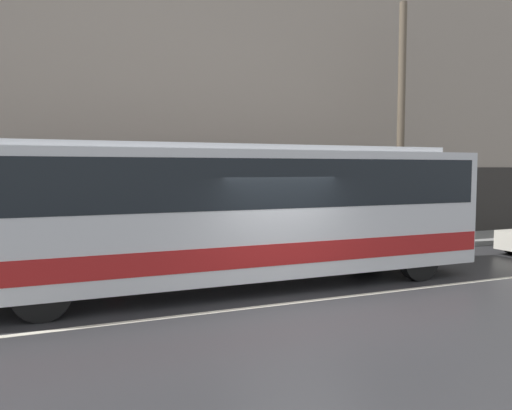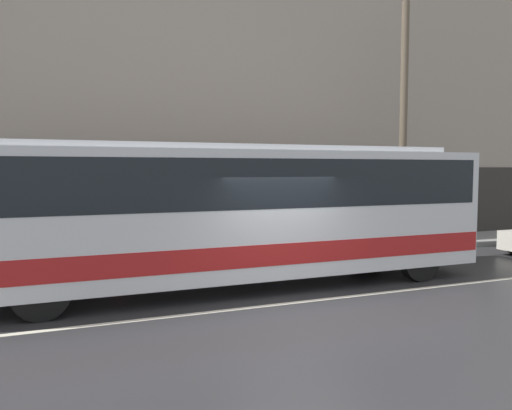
{
  "view_description": "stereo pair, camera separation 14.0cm",
  "coord_description": "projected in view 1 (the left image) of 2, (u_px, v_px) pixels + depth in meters",
  "views": [
    {
      "loc": [
        -4.43,
        -8.71,
        2.67
      ],
      "look_at": [
        -0.03,
        1.77,
        1.84
      ],
      "focal_mm": 35.0,
      "sensor_mm": 36.0,
      "label": 1
    },
    {
      "loc": [
        -4.3,
        -8.76,
        2.67
      ],
      "look_at": [
        -0.03,
        1.77,
        1.84
      ],
      "focal_mm": 35.0,
      "sensor_mm": 36.0,
      "label": 2
    }
  ],
  "objects": [
    {
      "name": "ground_plane",
      "position": [
        292.0,
        303.0,
        9.91
      ],
      "size": [
        60.0,
        60.0,
        0.0
      ],
      "primitive_type": "plane",
      "color": "#2D2D30"
    },
    {
      "name": "sidewalk",
      "position": [
        212.0,
        257.0,
        14.65
      ],
      "size": [
        60.0,
        2.31,
        0.15
      ],
      "color": "gray",
      "rests_on": "ground_plane"
    },
    {
      "name": "building_facade",
      "position": [
        199.0,
        86.0,
        15.46
      ],
      "size": [
        60.0,
        0.35,
        10.87
      ],
      "color": "gray",
      "rests_on": "ground_plane"
    },
    {
      "name": "lane_stripe",
      "position": [
        292.0,
        303.0,
        9.91
      ],
      "size": [
        54.0,
        0.14,
        0.01
      ],
      "color": "beige",
      "rests_on": "ground_plane"
    },
    {
      "name": "transit_bus",
      "position": [
        223.0,
        208.0,
        11.09
      ],
      "size": [
        12.3,
        2.6,
        3.18
      ],
      "color": "silver",
      "rests_on": "ground_plane"
    },
    {
      "name": "utility_pole_near",
      "position": [
        401.0,
        125.0,
        16.22
      ],
      "size": [
        0.24,
        0.24,
        7.84
      ],
      "color": "brown",
      "rests_on": "sidewalk"
    },
    {
      "name": "pedestrian_waiting",
      "position": [
        115.0,
        236.0,
        13.53
      ],
      "size": [
        0.36,
        0.36,
        1.53
      ],
      "color": "maroon",
      "rests_on": "sidewalk"
    }
  ]
}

